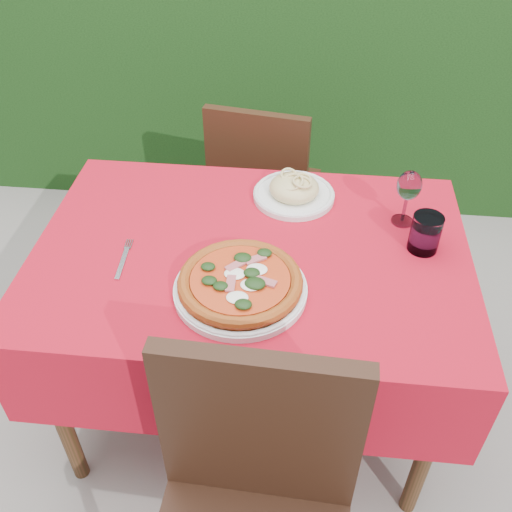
# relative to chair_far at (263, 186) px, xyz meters

# --- Properties ---
(ground) EXTENTS (60.00, 60.00, 0.00)m
(ground) POSITION_rel_chair_far_xyz_m (0.03, -0.70, -0.50)
(ground) COLOR slate
(ground) RESTS_ON ground
(hedge) EXTENTS (3.20, 0.55, 1.78)m
(hedge) POSITION_rel_chair_far_xyz_m (0.03, 0.85, 0.42)
(hedge) COLOR black
(hedge) RESTS_ON ground
(dining_table) EXTENTS (1.26, 0.86, 0.75)m
(dining_table) POSITION_rel_chair_far_xyz_m (0.03, -0.70, 0.10)
(dining_table) COLOR #4A2917
(dining_table) RESTS_ON ground
(chair_far) EXTENTS (0.45, 0.45, 0.87)m
(chair_far) POSITION_rel_chair_far_xyz_m (0.00, 0.00, 0.00)
(chair_far) COLOR black
(chair_far) RESTS_ON ground
(pizza_plate) EXTENTS (0.42, 0.42, 0.07)m
(pizza_plate) POSITION_rel_chair_far_xyz_m (0.02, -0.87, 0.28)
(pizza_plate) COLOR white
(pizza_plate) RESTS_ON dining_table
(pasta_plate) EXTENTS (0.26, 0.26, 0.07)m
(pasta_plate) POSITION_rel_chair_far_xyz_m (0.14, -0.42, 0.27)
(pasta_plate) COLOR silver
(pasta_plate) RESTS_ON dining_table
(water_glass) EXTENTS (0.09, 0.09, 0.11)m
(water_glass) POSITION_rel_chair_far_xyz_m (0.52, -0.64, 0.30)
(water_glass) COLOR silver
(water_glass) RESTS_ON dining_table
(wine_glass) EXTENTS (0.07, 0.07, 0.18)m
(wine_glass) POSITION_rel_chair_far_xyz_m (0.48, -0.52, 0.37)
(wine_glass) COLOR silver
(wine_glass) RESTS_ON dining_table
(fork) EXTENTS (0.03, 0.19, 0.00)m
(fork) POSITION_rel_chair_far_xyz_m (-0.32, -0.80, 0.25)
(fork) COLOR #B6B6BD
(fork) RESTS_ON dining_table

